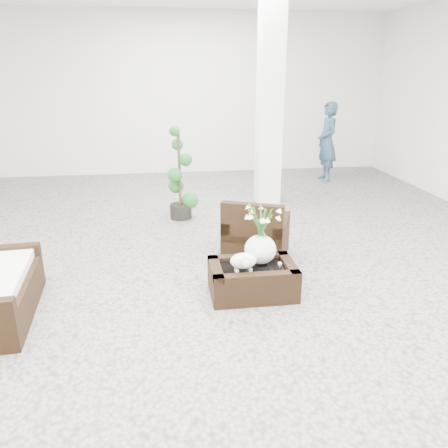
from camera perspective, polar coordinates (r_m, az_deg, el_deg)
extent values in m
plane|color=gray|center=(5.43, -0.15, -5.85)|extent=(11.00, 11.00, 0.00)
cube|color=white|center=(7.92, 5.86, 15.13)|extent=(0.40, 0.40, 3.50)
cube|color=black|center=(4.82, 3.64, -7.20)|extent=(0.90, 0.60, 0.31)
ellipsoid|color=white|center=(4.60, 2.49, -4.94)|extent=(0.28, 0.23, 0.21)
cylinder|color=white|center=(4.83, 7.14, -5.01)|extent=(0.04, 0.04, 0.03)
cube|color=black|center=(5.65, 4.17, -0.47)|extent=(0.98, 0.96, 0.80)
imported|color=#29475C|center=(9.88, 13.01, 10.17)|extent=(0.40, 0.61, 1.66)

